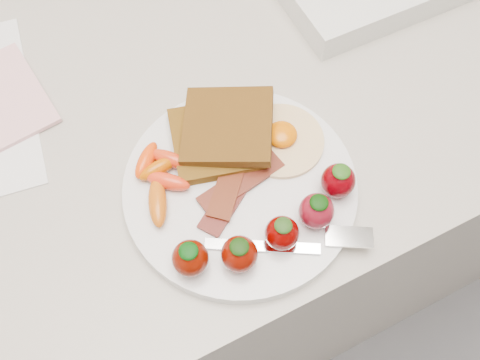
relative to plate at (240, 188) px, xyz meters
name	(u,v)px	position (x,y,z in m)	size (l,w,h in m)	color
counter	(203,232)	(-0.01, 0.15, -0.46)	(2.00, 0.60, 0.90)	gray
plate	(240,188)	(0.00, 0.00, 0.00)	(0.27, 0.27, 0.02)	silver
toast_lower	(216,140)	(0.00, 0.06, 0.02)	(0.10, 0.10, 0.01)	#422B0D
toast_upper	(228,126)	(0.02, 0.06, 0.03)	(0.10, 0.10, 0.01)	black
fried_egg	(281,139)	(0.07, 0.03, 0.01)	(0.10, 0.10, 0.02)	#F0EABF
bacon_strips	(234,184)	(-0.01, 0.00, 0.01)	(0.12, 0.11, 0.01)	#45120B
baby_carrots	(160,176)	(-0.08, 0.05, 0.02)	(0.08, 0.11, 0.02)	#B74E00
strawberries	(274,226)	(0.00, -0.07, 0.03)	(0.22, 0.07, 0.05)	#550B01
fork	(302,242)	(0.03, -0.09, 0.01)	(0.17, 0.09, 0.00)	white
notepad	(1,98)	(-0.22, 0.25, 0.00)	(0.10, 0.15, 0.01)	#DA9DA2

